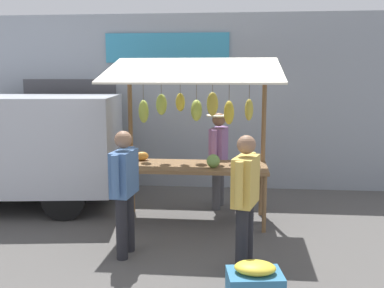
{
  "coord_description": "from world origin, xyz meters",
  "views": [
    {
      "loc": [
        -0.57,
        6.37,
        2.21
      ],
      "look_at": [
        0.0,
        0.3,
        1.25
      ],
      "focal_mm": 40.38,
      "sensor_mm": 36.0,
      "label": 1
    }
  ],
  "objects": [
    {
      "name": "ground_plane",
      "position": [
        0.0,
        0.0,
        0.0
      ],
      "size": [
        40.0,
        40.0,
        0.0
      ],
      "primitive_type": "plane",
      "color": "#514F4C"
    },
    {
      "name": "produce_crate_near",
      "position": [
        -0.81,
        2.38,
        0.2
      ],
      "size": [
        0.58,
        0.45,
        0.43
      ],
      "color": "teal",
      "rests_on": "ground"
    },
    {
      "name": "shopper_with_shopping_bag",
      "position": [
        -0.73,
        1.62,
        0.9
      ],
      "size": [
        0.34,
        0.66,
        1.57
      ],
      "rotation": [
        0.0,
        0.0,
        -1.85
      ],
      "color": "#232328",
      "rests_on": "ground"
    },
    {
      "name": "vendor_with_sunhat",
      "position": [
        -0.35,
        -0.75,
        0.95
      ],
      "size": [
        0.42,
        0.68,
        1.61
      ],
      "rotation": [
        0.0,
        0.0,
        1.36
      ],
      "color": "#4C4C51",
      "rests_on": "ground"
    },
    {
      "name": "market_stall",
      "position": [
        0.01,
        -0.06,
        1.55
      ],
      "size": [
        2.5,
        1.46,
        2.5
      ],
      "color": "brown",
      "rests_on": "ground"
    },
    {
      "name": "street_backdrop",
      "position": [
        0.06,
        -2.2,
        1.7
      ],
      "size": [
        9.0,
        0.3,
        3.4
      ],
      "color": "#8C939E",
      "rests_on": "ground"
    },
    {
      "name": "shopper_in_striped_shirt",
      "position": [
        0.73,
        1.35,
        0.89
      ],
      "size": [
        0.27,
        0.67,
        1.56
      ],
      "rotation": [
        0.0,
        0.0,
        -1.67
      ],
      "color": "#232328",
      "rests_on": "ground"
    }
  ]
}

